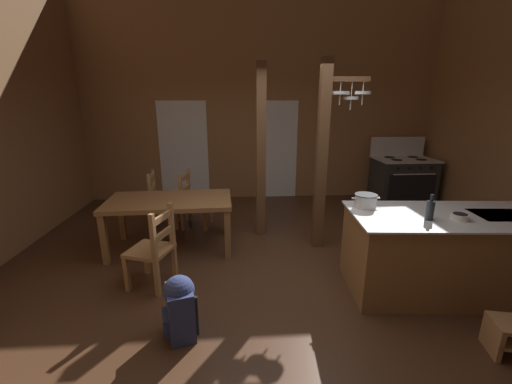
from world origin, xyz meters
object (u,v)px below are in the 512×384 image
object	(u,v)px
stove_range	(402,180)
stockpot_on_counter	(366,201)
ladderback_chair_near_window	(193,201)
mixing_bowl_on_counter	(460,217)
ladderback_chair_by_post	(154,249)
dining_table	(170,205)
kitchen_island	(448,253)
backpack	(180,305)
bottle_tall_on_counter	(430,210)
ladderback_chair_at_table_end	(162,201)

from	to	relation	value
stove_range	stockpot_on_counter	world-z (taller)	stove_range
ladderback_chair_near_window	mixing_bowl_on_counter	world-z (taller)	mixing_bowl_on_counter
ladderback_chair_by_post	dining_table	bearing A→B (deg)	89.44
kitchen_island	backpack	size ratio (longest dim) A/B	3.74
kitchen_island	backpack	bearing A→B (deg)	-169.07
kitchen_island	stove_range	xyz separation A→B (m)	(1.09, 3.10, 0.03)
dining_table	bottle_tall_on_counter	size ratio (longest dim) A/B	6.52
backpack	bottle_tall_on_counter	size ratio (longest dim) A/B	2.24
bottle_tall_on_counter	ladderback_chair_at_table_end	bearing A→B (deg)	144.69
kitchen_island	ladderback_chair_by_post	distance (m)	3.26
stove_range	dining_table	bearing A→B (deg)	-157.10
backpack	stove_range	bearing A→B (deg)	42.96
ladderback_chair_by_post	ladderback_chair_at_table_end	bearing A→B (deg)	99.38
backpack	bottle_tall_on_counter	distance (m)	2.59
stove_range	stockpot_on_counter	size ratio (longest dim) A/B	4.14
backpack	dining_table	bearing A→B (deg)	102.70
stove_range	ladderback_chair_at_table_end	size ratio (longest dim) A/B	1.39
ladderback_chair_at_table_end	bottle_tall_on_counter	xyz separation A→B (m)	(3.18, -2.25, 0.55)
ladderback_chair_by_post	stockpot_on_counter	bearing A→B (deg)	-0.39
stove_range	bottle_tall_on_counter	xyz separation A→B (m)	(-1.46, -3.23, 0.52)
ladderback_chair_at_table_end	backpack	xyz separation A→B (m)	(0.72, -2.67, -0.14)
ladderback_chair_by_post	backpack	bearing A→B (deg)	-63.91
stove_range	mixing_bowl_on_counter	xyz separation A→B (m)	(-1.14, -3.24, 0.45)
ladderback_chair_near_window	bottle_tall_on_counter	size ratio (longest dim) A/B	3.57
stove_range	ladderback_chair_near_window	xyz separation A→B (m)	(-4.11, -1.02, -0.03)
mixing_bowl_on_counter	ladderback_chair_near_window	bearing A→B (deg)	143.24
ladderback_chair_near_window	mixing_bowl_on_counter	distance (m)	3.73
kitchen_island	mixing_bowl_on_counter	xyz separation A→B (m)	(-0.05, -0.14, 0.48)
kitchen_island	mixing_bowl_on_counter	bearing A→B (deg)	-111.12
dining_table	backpack	world-z (taller)	dining_table
kitchen_island	ladderback_chair_by_post	size ratio (longest dim) A/B	2.34
ladderback_chair_by_post	stockpot_on_counter	size ratio (longest dim) A/B	2.98
ladderback_chair_near_window	ladderback_chair_by_post	xyz separation A→B (m)	(-0.23, -1.77, 0.00)
backpack	ladderback_chair_at_table_end	bearing A→B (deg)	105.07
stove_range	dining_table	world-z (taller)	stove_range
stove_range	ladderback_chair_at_table_end	world-z (taller)	stove_range
dining_table	bottle_tall_on_counter	xyz separation A→B (m)	(2.87, -1.40, 0.35)
ladderback_chair_at_table_end	mixing_bowl_on_counter	size ratio (longest dim) A/B	5.73
ladderback_chair_near_window	ladderback_chair_at_table_end	distance (m)	0.53
ladderback_chair_near_window	ladderback_chair_at_table_end	bearing A→B (deg)	175.18
stove_range	ladderback_chair_by_post	size ratio (longest dim) A/B	1.39
backpack	bottle_tall_on_counter	xyz separation A→B (m)	(2.46, 0.42, 0.69)
ladderback_chair_by_post	stockpot_on_counter	xyz separation A→B (m)	(2.39, -0.02, 0.52)
bottle_tall_on_counter	stockpot_on_counter	bearing A→B (deg)	139.36
ladderback_chair_by_post	bottle_tall_on_counter	distance (m)	2.96
ladderback_chair_near_window	mixing_bowl_on_counter	size ratio (longest dim) A/B	5.73
stove_range	mixing_bowl_on_counter	world-z (taller)	stove_range
dining_table	ladderback_chair_near_window	bearing A→B (deg)	74.76
backpack	mixing_bowl_on_counter	xyz separation A→B (m)	(2.78, 0.41, 0.62)
ladderback_chair_at_table_end	bottle_tall_on_counter	world-z (taller)	bottle_tall_on_counter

